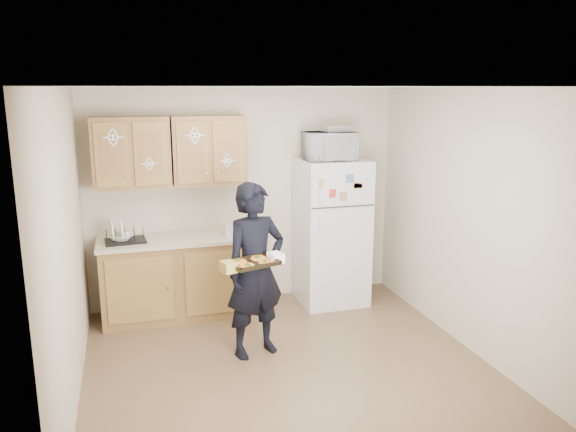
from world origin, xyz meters
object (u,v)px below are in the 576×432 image
(baking_tray, at_px, (253,263))
(refrigerator, at_px, (331,232))
(dish_rack, at_px, (125,234))
(microwave, at_px, (330,146))
(person, at_px, (256,270))

(baking_tray, bearing_deg, refrigerator, 30.41)
(baking_tray, bearing_deg, dish_rack, 110.01)
(refrigerator, bearing_deg, microwave, -140.05)
(person, height_order, baking_tray, person)
(baking_tray, relative_size, dish_rack, 1.00)
(refrigerator, distance_m, dish_rack, 2.32)
(refrigerator, bearing_deg, dish_rack, 179.30)
(person, distance_m, dish_rack, 1.61)
(refrigerator, height_order, baking_tray, refrigerator)
(person, distance_m, microwave, 1.83)
(baking_tray, distance_m, microwave, 1.98)
(baking_tray, bearing_deg, person, 55.47)
(person, xyz_separation_m, microwave, (1.10, 1.04, 1.03))
(microwave, relative_size, dish_rack, 1.36)
(person, bearing_deg, dish_rack, 118.76)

